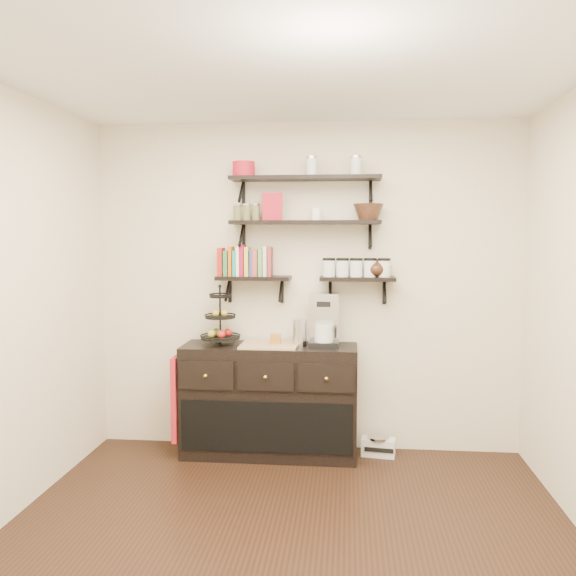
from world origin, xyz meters
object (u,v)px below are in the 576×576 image
Objects in this scene: coffee_maker at (324,320)px; fruit_stand at (221,325)px; radio at (378,446)px; sideboard at (270,400)px.

fruit_stand is at bearing -177.60° from coffee_maker.
fruit_stand is 0.84m from coffee_maker.
coffee_maker is 1.12m from radio.
sideboard is 4.93× the size of radio.
radio is at bearing 3.73° from sideboard.
fruit_stand reaches higher than coffee_maker.
sideboard is at bearing -0.45° from fruit_stand.
sideboard is 0.96m from radio.
fruit_stand reaches higher than sideboard.
sideboard is 3.01× the size of fruit_stand.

